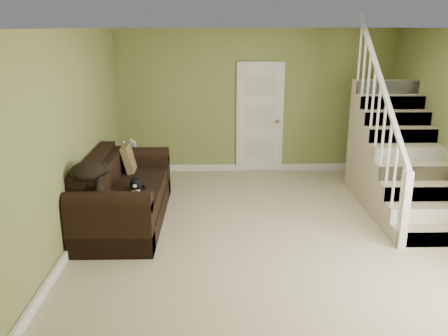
{
  "coord_description": "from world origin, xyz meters",
  "views": [
    {
      "loc": [
        -0.73,
        -5.88,
        2.62
      ],
      "look_at": [
        -0.61,
        0.08,
        0.84
      ],
      "focal_mm": 38.0,
      "sensor_mm": 36.0,
      "label": 1
    }
  ],
  "objects_px": {
    "side_table": "(132,172)",
    "cat": "(136,184)",
    "sofa": "(122,197)",
    "banana": "(126,195)"
  },
  "relations": [
    {
      "from": "side_table",
      "to": "cat",
      "type": "relative_size",
      "value": 1.83
    },
    {
      "from": "sofa",
      "to": "cat",
      "type": "relative_size",
      "value": 5.02
    },
    {
      "from": "cat",
      "to": "banana",
      "type": "bearing_deg",
      "value": -110.05
    },
    {
      "from": "banana",
      "to": "cat",
      "type": "bearing_deg",
      "value": 54.12
    },
    {
      "from": "cat",
      "to": "banana",
      "type": "xyz_separation_m",
      "value": [
        -0.08,
        -0.27,
        -0.06
      ]
    },
    {
      "from": "side_table",
      "to": "banana",
      "type": "distance_m",
      "value": 1.74
    },
    {
      "from": "side_table",
      "to": "cat",
      "type": "bearing_deg",
      "value": -77.71
    },
    {
      "from": "sofa",
      "to": "banana",
      "type": "xyz_separation_m",
      "value": [
        0.15,
        -0.43,
        0.18
      ]
    },
    {
      "from": "side_table",
      "to": "banana",
      "type": "height_order",
      "value": "side_table"
    },
    {
      "from": "sofa",
      "to": "cat",
      "type": "distance_m",
      "value": 0.36
    }
  ]
}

